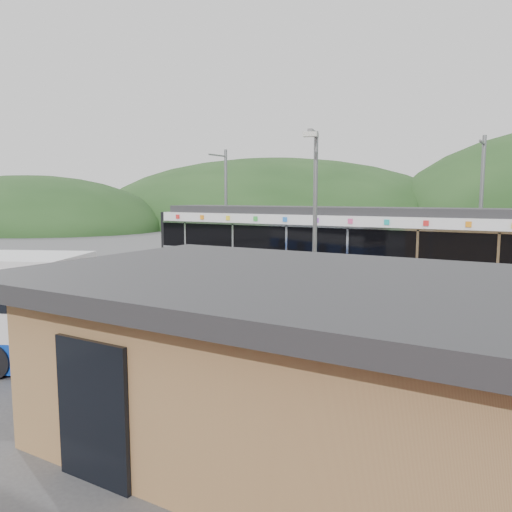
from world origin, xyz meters
The scene contains 9 objects.
ground centered at (0.00, 0.00, 0.00)m, with size 120.00×120.00×0.00m, color #4C4C4F.
hills centered at (6.19, 5.29, 0.00)m, with size 146.00×149.00×26.00m.
platform centered at (0.00, 3.30, 0.15)m, with size 26.00×3.20×0.30m, color #9E9E99.
yellow_line centered at (0.00, 2.00, 0.30)m, with size 26.00×0.10×0.01m, color yellow.
train centered at (1.64, 6.00, 2.06)m, with size 20.44×3.01×3.74m.
catenary_mast_west centered at (-7.00, 8.56, 3.65)m, with size 0.18×1.80×7.00m.
catenary_mast_east centered at (7.00, 8.56, 3.65)m, with size 0.18×1.80×7.00m.
station_shelter centered at (6.00, -9.01, 1.55)m, with size 9.20×6.20×3.00m.
lamp_post centered at (4.08, -3.77, 3.59)m, with size 0.38×1.09×6.01m.
Camera 1 is at (9.61, -16.39, 4.28)m, focal length 35.00 mm.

